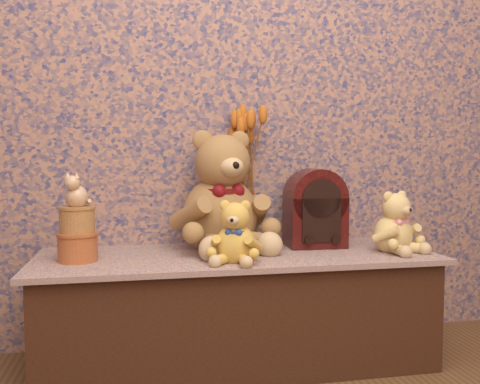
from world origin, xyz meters
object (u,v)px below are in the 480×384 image
Objects in this scene: ceramic_vase at (244,220)px; biscuit_tin_lower at (78,247)px; cathedral_radio at (315,208)px; cat_figurine at (76,189)px; teddy_medium at (235,229)px; teddy_large at (220,186)px; teddy_small at (393,219)px.

ceramic_vase is 0.70m from biscuit_tin_lower.
cathedral_radio is 0.94m from cat_figurine.
biscuit_tin_lower is at bearing -171.56° from teddy_medium.
teddy_large is 0.59m from biscuit_tin_lower.
teddy_small is at bearing -2.34° from biscuit_tin_lower.
biscuit_tin_lower is at bearing 154.41° from teddy_small.
ceramic_vase is (0.11, 0.35, -0.01)m from teddy_medium.
teddy_large is 2.00× the size of teddy_small.
ceramic_vase is at bearing 159.27° from cathedral_radio.
teddy_large is at bearing 15.38° from biscuit_tin_lower.
cat_figurine is at bearing 0.00° from biscuit_tin_lower.
cathedral_radio reaches higher than cat_figurine.
teddy_medium is 0.73× the size of cathedral_radio.
teddy_medium is at bearing -12.14° from biscuit_tin_lower.
biscuit_tin_lower is (-0.65, -0.24, -0.05)m from ceramic_vase.
teddy_large is 0.40m from cathedral_radio.
teddy_medium is 1.71× the size of biscuit_tin_lower.
cat_figurine reaches higher than ceramic_vase.
ceramic_vase is at bearing 93.85° from teddy_medium.
ceramic_vase is 1.65× the size of cat_figurine.
cat_figurine reaches higher than teddy_small.
cat_figurine is (-0.55, 0.12, 0.14)m from teddy_medium.
biscuit_tin_lower is (-0.93, -0.12, -0.11)m from cathedral_radio.
cat_figurine is at bearing -170.74° from cathedral_radio.
cathedral_radio is (-0.26, 0.17, 0.03)m from teddy_small.
cat_figurine is at bearing -177.51° from teddy_large.
cathedral_radio is at bearing -16.61° from teddy_large.
biscuit_tin_lower is (-0.55, 0.12, -0.07)m from teddy_medium.
ceramic_vase is 0.71m from cat_figurine.
biscuit_tin_lower is (-0.54, -0.15, -0.20)m from teddy_large.
cathedral_radio is 0.30m from ceramic_vase.
cathedral_radio reaches higher than biscuit_tin_lower.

